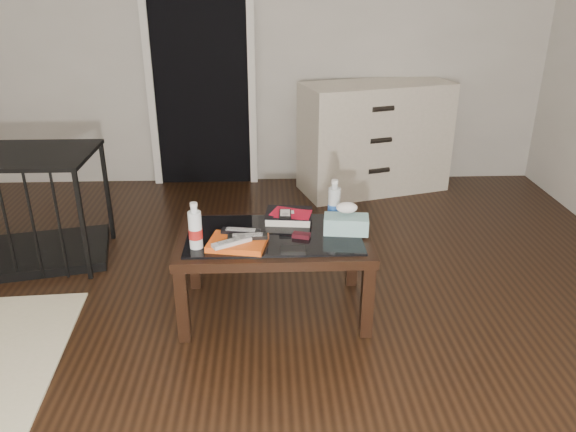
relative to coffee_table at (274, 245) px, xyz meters
name	(u,v)px	position (x,y,z in m)	size (l,w,h in m)	color
ground	(243,351)	(-0.17, -0.37, -0.40)	(5.00, 5.00, 0.00)	black
room_shell	(229,0)	(-0.17, -0.37, 1.22)	(5.00, 5.00, 5.00)	beige
doorway	(200,64)	(-0.57, 2.09, 0.63)	(0.90, 0.08, 2.07)	black
coffee_table	(274,245)	(0.00, 0.00, 0.00)	(1.00, 0.60, 0.46)	black
dresser	(374,138)	(0.87, 1.86, 0.05)	(1.29, 0.82, 0.90)	beige
pet_crate	(30,226)	(-1.55, 0.67, -0.17)	(1.01, 0.78, 0.71)	black
magazines	(238,243)	(-0.18, -0.13, 0.08)	(0.28, 0.21, 0.03)	#DD5114
remote_silver	(232,242)	(-0.21, -0.17, 0.11)	(0.20, 0.05, 0.02)	silver
remote_black_front	(248,236)	(-0.13, -0.11, 0.11)	(0.20, 0.05, 0.02)	black
remote_black_back	(241,231)	(-0.17, -0.05, 0.11)	(0.20, 0.05, 0.02)	black
textbook	(289,216)	(0.08, 0.17, 0.09)	(0.25, 0.20, 0.05)	black
dvd_mailers	(289,213)	(0.09, 0.16, 0.11)	(0.19, 0.14, 0.01)	#AB0B22
ipod	(285,214)	(0.06, 0.12, 0.12)	(0.06, 0.10, 0.02)	black
flip_phone	(301,235)	(0.14, -0.05, 0.08)	(0.09, 0.05, 0.02)	#330B11
wallet	(293,250)	(0.09, -0.21, 0.07)	(0.12, 0.07, 0.02)	black
water_bottle_left	(195,225)	(-0.39, -0.14, 0.18)	(0.07, 0.07, 0.24)	white
water_bottle_right	(334,201)	(0.33, 0.15, 0.18)	(0.07, 0.07, 0.24)	silver
tissue_box	(346,224)	(0.38, 0.00, 0.11)	(0.23, 0.12, 0.09)	teal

